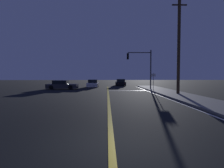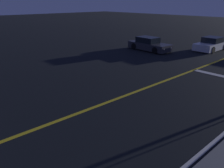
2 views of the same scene
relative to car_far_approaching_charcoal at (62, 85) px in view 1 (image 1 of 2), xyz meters
name	(u,v)px [view 1 (image 1 of 2)]	position (x,y,z in m)	size (l,w,h in m)	color
ground_plane	(112,149)	(6.95, -22.96, -0.58)	(160.00, 160.00, 0.00)	black
sidewalk_right	(191,98)	(14.07, -12.36, -0.51)	(3.20, 38.16, 0.15)	slate
lane_line_center	(109,100)	(6.95, -12.36, -0.58)	(0.20, 36.04, 0.01)	gold
lane_line_edge_right	(170,99)	(12.22, -12.36, -0.58)	(0.16, 36.04, 0.01)	silver
stop_bar	(128,91)	(9.71, -3.26, -0.58)	(5.53, 0.50, 0.01)	silver
car_far_approaching_charcoal	(62,85)	(0.00, 0.00, 0.00)	(4.68, 2.00, 1.34)	#2D2D33
car_lead_oncoming_black	(121,83)	(9.60, 9.66, 0.00)	(1.98, 4.22, 1.34)	black
car_mid_block_white	(93,84)	(4.31, 4.79, 0.00)	(1.98, 4.19, 1.34)	silver
traffic_signal_near_right	(142,63)	(12.00, -0.96, 3.28)	(3.63, 0.28, 5.82)	#38383D
utility_pole_right	(179,42)	(14.37, -8.68, 5.01)	(1.86, 0.32, 10.81)	#42301E
street_sign_corner	(153,79)	(12.97, -3.76, 1.01)	(0.56, 0.09, 2.37)	slate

